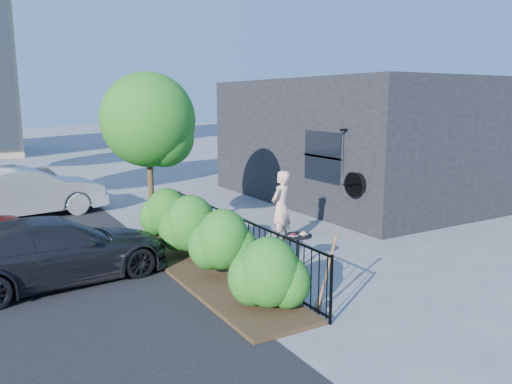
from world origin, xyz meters
TOP-DOWN VIEW (x-y plane):
  - ground at (0.00, 0.00)m, footprint 120.00×120.00m
  - shop_building at (5.50, 4.50)m, footprint 6.22×9.00m
  - fence at (-1.50, 0.00)m, footprint 0.05×6.05m
  - planting_bed at (-2.20, 0.00)m, footprint 1.30×6.00m
  - shrubs at (-2.10, 0.10)m, footprint 1.10×5.60m
  - patio_tree at (-2.24, 2.76)m, footprint 2.20×2.20m
  - cafe_table at (-0.47, -0.68)m, footprint 0.56×0.56m
  - woman at (0.25, 1.04)m, footprint 0.75×0.65m
  - shovel at (-1.25, -2.55)m, footprint 0.42×0.16m
  - car_red at (-5.56, 1.84)m, footprint 3.85×2.01m
  - car_silver at (-4.64, 7.06)m, footprint 4.59×2.02m
  - car_darkgrey at (-4.77, 1.00)m, footprint 4.39×2.19m

SIDE VIEW (x-z plane):
  - ground at x=0.00m, z-range 0.00..0.00m
  - planting_bed at x=-2.20m, z-range 0.00..0.08m
  - cafe_table at x=-0.47m, z-range 0.11..0.87m
  - shovel at x=-1.25m, z-range -0.08..1.17m
  - fence at x=-1.50m, z-range 0.01..1.11m
  - car_darkgrey at x=-4.77m, z-range 0.00..1.23m
  - car_red at x=-5.56m, z-range 0.00..1.25m
  - shrubs at x=-2.10m, z-range 0.08..1.32m
  - car_silver at x=-4.64m, z-range 0.00..1.47m
  - woman at x=0.25m, z-range 0.00..1.74m
  - shop_building at x=5.50m, z-range 0.00..4.00m
  - patio_tree at x=-2.24m, z-range 0.79..4.73m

